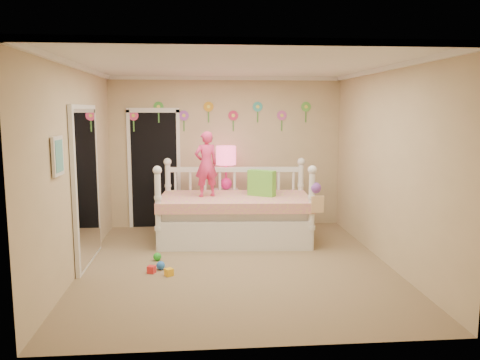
{
  "coord_description": "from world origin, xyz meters",
  "views": [
    {
      "loc": [
        -0.48,
        -6.13,
        2.03
      ],
      "look_at": [
        0.1,
        0.6,
        1.05
      ],
      "focal_mm": 36.05,
      "sensor_mm": 36.0,
      "label": 1
    }
  ],
  "objects": [
    {
      "name": "toy_scatter",
      "position": [
        -1.03,
        0.11,
        0.06
      ],
      "size": [
        0.91,
        1.36,
        0.11
      ],
      "primitive_type": null,
      "rotation": [
        0.0,
        0.0,
        0.08
      ],
      "color": "#996666",
      "rests_on": "floor"
    },
    {
      "name": "wall_picture",
      "position": [
        -1.97,
        -0.9,
        1.55
      ],
      "size": [
        0.05,
        0.34,
        0.42
      ],
      "primitive_type": "cube",
      "color": "white",
      "rests_on": "left_wall"
    },
    {
      "name": "back_wall",
      "position": [
        0.0,
        2.25,
        1.3
      ],
      "size": [
        4.0,
        0.01,
        2.6
      ],
      "primitive_type": "cube",
      "color": "tan",
      "rests_on": "floor"
    },
    {
      "name": "pillow_turquoise",
      "position": [
        0.48,
        1.45,
        0.89
      ],
      "size": [
        0.39,
        0.23,
        0.37
      ],
      "primitive_type": "cube",
      "rotation": [
        0.0,
        0.0,
        -0.29
      ],
      "color": "#25BD94",
      "rests_on": "daybed"
    },
    {
      "name": "flower_decals",
      "position": [
        -0.09,
        2.24,
        1.94
      ],
      "size": [
        3.4,
        0.02,
        0.5
      ],
      "primitive_type": null,
      "color": "#B2668C",
      "rests_on": "back_wall"
    },
    {
      "name": "nightstand",
      "position": [
        -0.02,
        1.94,
        0.35
      ],
      "size": [
        0.42,
        0.32,
        0.7
      ],
      "primitive_type": "cube",
      "rotation": [
        0.0,
        0.0,
        -0.0
      ],
      "color": "white",
      "rests_on": "floor"
    },
    {
      "name": "floor",
      "position": [
        0.0,
        0.0,
        0.0
      ],
      "size": [
        4.0,
        4.5,
        0.01
      ],
      "primitive_type": "cube",
      "color": "#7F684C",
      "rests_on": "ground"
    },
    {
      "name": "mirror_closet",
      "position": [
        -1.96,
        0.3,
        1.05
      ],
      "size": [
        0.07,
        1.3,
        2.1
      ],
      "primitive_type": "cube",
      "color": "white",
      "rests_on": "left_wall"
    },
    {
      "name": "closet_doorway",
      "position": [
        -1.25,
        2.23,
        1.03
      ],
      "size": [
        0.9,
        0.04,
        2.07
      ],
      "primitive_type": "cube",
      "color": "black",
      "rests_on": "back_wall"
    },
    {
      "name": "left_wall",
      "position": [
        -2.0,
        0.0,
        1.3
      ],
      "size": [
        0.01,
        4.5,
        2.6
      ],
      "primitive_type": "cube",
      "color": "tan",
      "rests_on": "floor"
    },
    {
      "name": "right_wall",
      "position": [
        2.0,
        0.0,
        1.3
      ],
      "size": [
        0.01,
        4.5,
        2.6
      ],
      "primitive_type": "cube",
      "color": "tan",
      "rests_on": "floor"
    },
    {
      "name": "crown_molding",
      "position": [
        0.0,
        0.0,
        2.57
      ],
      "size": [
        4.0,
        4.5,
        0.06
      ],
      "primitive_type": null,
      "color": "white",
      "rests_on": "ceiling"
    },
    {
      "name": "child",
      "position": [
        -0.37,
        1.22,
        1.21
      ],
      "size": [
        0.42,
        0.34,
        1.01
      ],
      "primitive_type": "imported",
      "rotation": [
        0.0,
        0.0,
        3.46
      ],
      "color": "#E3336C",
      "rests_on": "daybed"
    },
    {
      "name": "pillow_lime",
      "position": [
        0.49,
        1.21,
        0.91
      ],
      "size": [
        0.44,
        0.36,
        0.4
      ],
      "primitive_type": "cube",
      "rotation": [
        0.0,
        0.0,
        -0.57
      ],
      "color": "#66C13A",
      "rests_on": "daybed"
    },
    {
      "name": "hanging_bag",
      "position": [
        1.19,
        0.56,
        0.78
      ],
      "size": [
        0.2,
        0.16,
        0.36
      ],
      "primitive_type": null,
      "color": "beige",
      "rests_on": "daybed"
    },
    {
      "name": "daybed",
      "position": [
        0.07,
        1.22,
        0.64
      ],
      "size": [
        2.43,
        1.42,
        1.27
      ],
      "primitive_type": null,
      "rotation": [
        0.0,
        0.0,
        -0.07
      ],
      "color": "white",
      "rests_on": "floor"
    },
    {
      "name": "table_lamp",
      "position": [
        -0.02,
        1.94,
        1.18
      ],
      "size": [
        0.34,
        0.34,
        0.74
      ],
      "color": "#F42089",
      "rests_on": "nightstand"
    },
    {
      "name": "ceiling",
      "position": [
        0.0,
        0.0,
        2.6
      ],
      "size": [
        4.0,
        4.5,
        0.01
      ],
      "primitive_type": "cube",
      "color": "white",
      "rests_on": "floor"
    }
  ]
}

